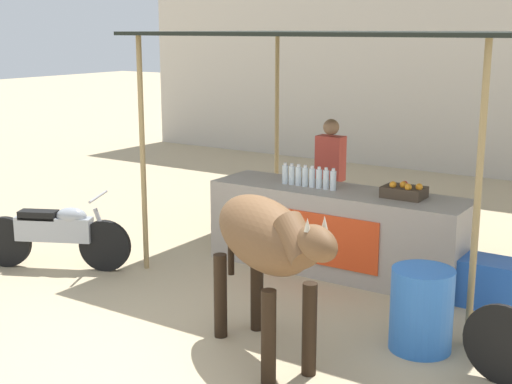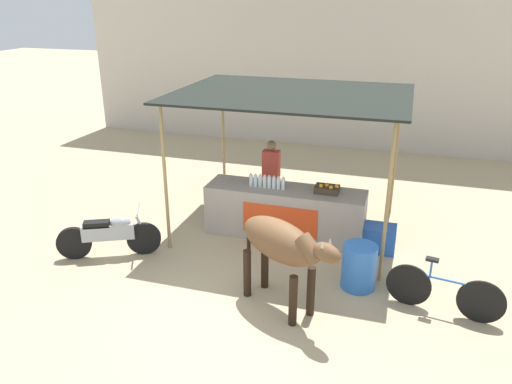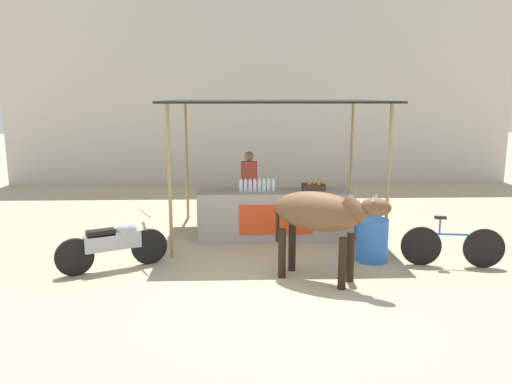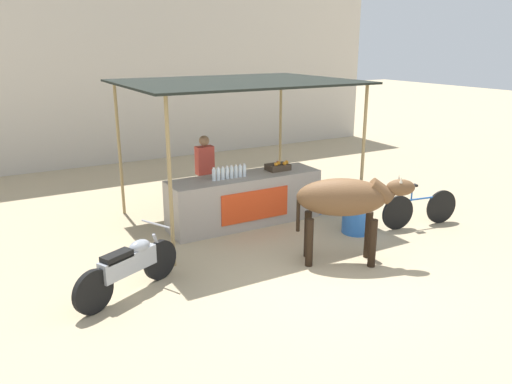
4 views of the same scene
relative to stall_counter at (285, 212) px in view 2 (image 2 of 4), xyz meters
name	(u,v)px [view 2 (image 2 of 4)]	position (x,y,z in m)	size (l,w,h in m)	color
ground_plane	(250,296)	(0.00, -2.20, -0.48)	(60.00, 60.00, 0.00)	tan
building_wall_far	(342,34)	(0.00, 6.49, 2.80)	(16.00, 0.50, 6.56)	beige
stall_counter	(285,212)	(0.00, 0.00, 0.00)	(3.00, 0.82, 0.96)	#9E9389
stall_awning	(292,99)	(0.00, 0.30, 2.11)	(4.20, 3.20, 2.70)	black
water_bottle_row	(267,182)	(-0.35, -0.05, 0.59)	(0.70, 0.07, 0.25)	silver
fruit_crate	(327,189)	(0.77, 0.05, 0.55)	(0.44, 0.32, 0.18)	#3F3326
vendor_behind_counter	(271,178)	(-0.49, 0.75, 0.37)	(0.34, 0.22, 1.65)	#383842
cooler_box	(379,238)	(1.78, -0.10, -0.24)	(0.60, 0.44, 0.48)	blue
water_barrel	(359,267)	(1.56, -1.44, -0.11)	(0.54, 0.54, 0.73)	blue
cow	(282,245)	(0.53, -2.32, 0.55)	(1.74, 1.26, 1.44)	brown
motorcycle_parked	(110,234)	(-2.74, -1.72, -0.05)	(1.65, 0.92, 0.90)	black
bicycle_leaning	(443,292)	(2.81, -1.78, -0.13)	(1.65, 0.30, 0.85)	black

